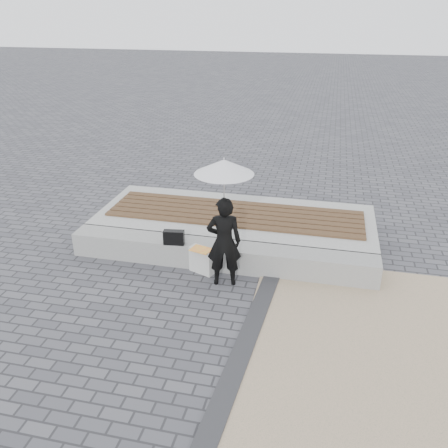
{
  "coord_description": "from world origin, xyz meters",
  "views": [
    {
      "loc": [
        1.55,
        -4.89,
        3.88
      ],
      "look_at": [
        0.18,
        1.1,
        1.0
      ],
      "focal_mm": 37.57,
      "sensor_mm": 36.0,
      "label": 1
    }
  ],
  "objects_px": {
    "parasol": "(224,167)",
    "canvas_tote": "(202,260)",
    "woman": "(224,242)",
    "seating_ledge": "(220,255)",
    "handbag": "(174,237)"
  },
  "relations": [
    {
      "from": "handbag",
      "to": "woman",
      "type": "bearing_deg",
      "value": -27.9
    },
    {
      "from": "seating_ledge",
      "to": "handbag",
      "type": "bearing_deg",
      "value": -166.98
    },
    {
      "from": "seating_ledge",
      "to": "handbag",
      "type": "xyz_separation_m",
      "value": [
        -0.71,
        -0.17,
        0.32
      ]
    },
    {
      "from": "parasol",
      "to": "seating_ledge",
      "type": "bearing_deg",
      "value": 110.02
    },
    {
      "from": "handbag",
      "to": "canvas_tote",
      "type": "distance_m",
      "value": 0.58
    },
    {
      "from": "parasol",
      "to": "canvas_tote",
      "type": "height_order",
      "value": "parasol"
    },
    {
      "from": "seating_ledge",
      "to": "woman",
      "type": "relative_size",
      "value": 3.54
    },
    {
      "from": "woman",
      "to": "handbag",
      "type": "relative_size",
      "value": 4.24
    },
    {
      "from": "woman",
      "to": "parasol",
      "type": "bearing_deg",
      "value": 69.32
    },
    {
      "from": "seating_ledge",
      "to": "woman",
      "type": "bearing_deg",
      "value": -69.98
    },
    {
      "from": "seating_ledge",
      "to": "parasol",
      "type": "height_order",
      "value": "parasol"
    },
    {
      "from": "seating_ledge",
      "to": "canvas_tote",
      "type": "relative_size",
      "value": 11.81
    },
    {
      "from": "woman",
      "to": "parasol",
      "type": "xyz_separation_m",
      "value": [
        -0.0,
        -0.0,
        1.16
      ]
    },
    {
      "from": "woman",
      "to": "canvas_tote",
      "type": "relative_size",
      "value": 3.34
    },
    {
      "from": "woman",
      "to": "handbag",
      "type": "bearing_deg",
      "value": -33.99
    }
  ]
}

